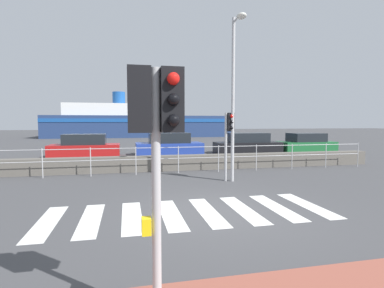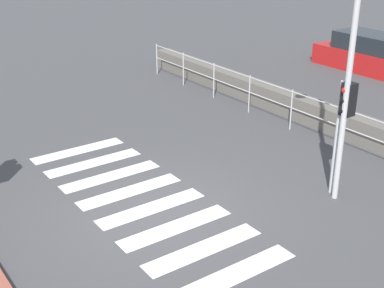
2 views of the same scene
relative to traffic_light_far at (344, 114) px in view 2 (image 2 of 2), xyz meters
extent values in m
plane|color=#424244|center=(-1.54, -3.54, -1.84)|extent=(160.00, 160.00, 0.00)
cube|color=silver|center=(-5.37, -3.54, -1.84)|extent=(0.45, 2.40, 0.01)
cube|color=silver|center=(-4.47, -3.54, -1.84)|extent=(0.45, 2.40, 0.01)
cube|color=silver|center=(-3.57, -3.54, -1.84)|extent=(0.45, 2.40, 0.01)
cube|color=silver|center=(-2.67, -3.54, -1.84)|extent=(0.45, 2.40, 0.01)
cube|color=silver|center=(-1.77, -3.54, -1.84)|extent=(0.45, 2.40, 0.01)
cube|color=silver|center=(-0.87, -3.54, -1.84)|extent=(0.45, 2.40, 0.01)
cube|color=silver|center=(0.03, -3.54, -1.84)|extent=(0.45, 2.40, 0.01)
cube|color=silver|center=(0.93, -3.54, -1.84)|extent=(0.45, 2.40, 0.01)
cube|color=#605B54|center=(-1.54, 2.83, -1.51)|extent=(19.60, 0.55, 0.67)
cylinder|color=#B2B2B5|center=(-1.54, 1.95, -0.74)|extent=(17.64, 0.03, 0.03)
cylinder|color=#B2B2B5|center=(-1.54, 1.95, -1.20)|extent=(17.64, 0.03, 0.03)
cylinder|color=#B2B2B5|center=(-10.36, 1.95, -1.26)|extent=(0.04, 0.04, 1.16)
cylinder|color=#B2B2B5|center=(-8.60, 1.95, -1.26)|extent=(0.04, 0.04, 1.16)
cylinder|color=#B2B2B5|center=(-6.83, 1.95, -1.26)|extent=(0.04, 0.04, 1.16)
cylinder|color=#B2B2B5|center=(-5.07, 1.95, -1.26)|extent=(0.04, 0.04, 1.16)
cylinder|color=#B2B2B5|center=(-3.31, 1.95, -1.26)|extent=(0.04, 0.04, 1.16)
cylinder|color=#B2B2B5|center=(-1.54, 1.95, -1.26)|extent=(0.04, 0.04, 1.16)
cylinder|color=#B2B2B5|center=(-0.11, 0.01, -0.59)|extent=(0.10, 0.10, 2.50)
cube|color=black|center=(0.06, 0.01, 0.32)|extent=(0.24, 0.24, 0.68)
sphere|color=red|center=(0.06, -0.13, 0.53)|extent=(0.13, 0.13, 0.13)
sphere|color=black|center=(0.06, -0.13, 0.32)|extent=(0.13, 0.13, 0.13)
sphere|color=black|center=(0.06, -0.13, 0.11)|extent=(0.13, 0.13, 0.13)
cylinder|color=#B2B2B5|center=(0.10, -0.11, 1.08)|extent=(0.12, 0.12, 5.85)
cube|color=#B21919|center=(-6.18, 8.99, -1.45)|extent=(4.15, 1.73, 0.78)
cube|color=#1E2328|center=(-6.18, 8.99, -0.74)|extent=(2.49, 1.52, 0.64)
camera|label=1|loc=(-3.66, -10.39, 0.33)|focal=28.00mm
camera|label=2|loc=(6.53, -8.39, 3.67)|focal=50.00mm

